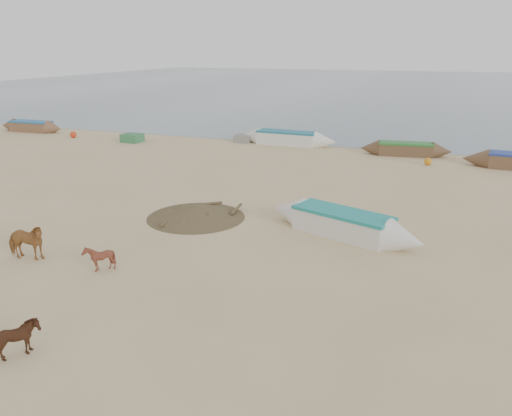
# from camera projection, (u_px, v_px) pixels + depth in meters

# --- Properties ---
(ground) EXTENTS (140.00, 140.00, 0.00)m
(ground) POSITION_uv_depth(u_px,v_px,m) (211.00, 275.00, 15.56)
(ground) COLOR tan
(ground) RESTS_ON ground
(sea) EXTENTS (160.00, 160.00, 0.00)m
(sea) POSITION_uv_depth(u_px,v_px,m) (409.00, 86.00, 88.60)
(sea) COLOR slate
(sea) RESTS_ON ground
(cow_adult) EXTENTS (1.59, 0.92, 1.27)m
(cow_adult) POSITION_uv_depth(u_px,v_px,m) (25.00, 242.00, 16.53)
(cow_adult) COLOR #996332
(cow_adult) RESTS_ON ground
(calf_front) EXTENTS (0.80, 0.72, 0.87)m
(calf_front) POSITION_uv_depth(u_px,v_px,m) (99.00, 258.00, 15.77)
(calf_front) COLOR #5D2A1D
(calf_front) RESTS_ON ground
(calf_right) EXTENTS (0.93, 1.04, 0.92)m
(calf_right) POSITION_uv_depth(u_px,v_px,m) (16.00, 341.00, 11.30)
(calf_right) COLOR #4F2B19
(calf_right) RESTS_ON ground
(near_canoe) EXTENTS (6.49, 3.37, 0.94)m
(near_canoe) POSITION_uv_depth(u_px,v_px,m) (342.00, 223.00, 18.77)
(near_canoe) COLOR silver
(near_canoe) RESTS_ON ground
(debris_pile) EXTENTS (4.29, 4.29, 0.49)m
(debris_pile) POSITION_uv_depth(u_px,v_px,m) (196.00, 212.00, 20.77)
(debris_pile) COLOR brown
(debris_pile) RESTS_ON ground
(waterline_canoes) EXTENTS (57.13, 4.04, 0.99)m
(waterline_canoes) POSITION_uv_depth(u_px,v_px,m) (405.00, 149.00, 32.31)
(waterline_canoes) COLOR brown
(waterline_canoes) RESTS_ON ground
(beach_clutter) EXTENTS (42.49, 4.15, 0.64)m
(beach_clutter) POSITION_uv_depth(u_px,v_px,m) (393.00, 154.00, 31.67)
(beach_clutter) COLOR #327044
(beach_clutter) RESTS_ON ground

